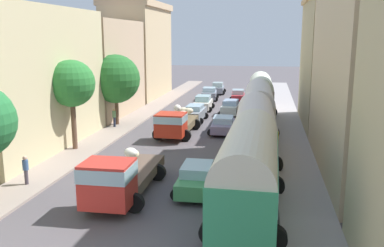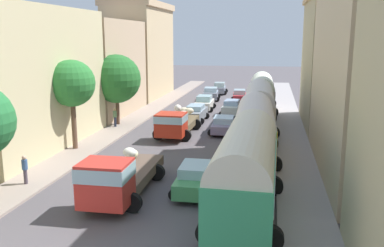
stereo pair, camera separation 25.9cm
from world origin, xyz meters
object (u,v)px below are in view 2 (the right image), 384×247
parked_bus_2 (259,105)px  car_6 (232,107)px  car_0 (196,113)px  car_4 (195,178)px  parked_bus_0 (246,168)px  pedestrian_1 (115,117)px  cargo_truck_0 (118,176)px  car_7 (239,96)px  pedestrian_0 (25,168)px  parked_bus_1 (255,127)px  cargo_truck_1 (176,122)px  car_1 (204,103)px  car_3 (220,88)px  car_5 (224,125)px  car_2 (211,94)px  parked_bus_3 (262,92)px

parked_bus_2 → car_6: parked_bus_2 is taller
car_0 → car_4: (3.26, -18.26, -0.03)m
parked_bus_0 → pedestrian_1: (-12.35, 16.43, -1.25)m
cargo_truck_0 → pedestrian_1: size_ratio=4.20×
cargo_truck_0 → car_0: bearing=89.3°
pedestrian_1 → cargo_truck_0: bearing=-68.7°
car_0 → car_7: bearing=75.0°
car_4 → pedestrian_0: (-9.10, -0.77, 0.23)m
cargo_truck_0 → parked_bus_1: bearing=53.0°
parked_bus_2 → cargo_truck_1: (-6.42, -3.60, -1.02)m
car_1 → pedestrian_0: size_ratio=2.44×
car_7 → pedestrian_1: pedestrian_1 is taller
car_0 → car_3: (-0.14, 19.66, 0.00)m
cargo_truck_1 → car_1: size_ratio=1.70×
parked_bus_2 → car_6: size_ratio=2.41×
parked_bus_0 → parked_bus_1: parked_bus_0 is taller
car_4 → car_5: (-0.09, 13.73, -0.05)m
car_4 → pedestrian_0: 9.14m
car_6 → car_2: bearing=110.3°
pedestrian_0 → pedestrian_1: 14.71m
cargo_truck_1 → car_0: size_ratio=1.64×
parked_bus_3 → car_3: parked_bus_3 is taller
parked_bus_0 → car_3: parked_bus_0 is taller
car_6 → pedestrian_0: (-8.90, -22.87, 0.21)m
parked_bus_3 → parked_bus_2: bearing=-90.0°
parked_bus_1 → parked_bus_2: size_ratio=0.83×
car_3 → car_4: bearing=-84.9°
car_2 → car_5: bearing=-78.5°
parked_bus_3 → car_6: (-2.91, -2.39, -1.38)m
pedestrian_0 → parked_bus_3: bearing=65.0°
parked_bus_1 → car_5: 7.89m
car_1 → car_6: 3.96m
car_1 → car_2: (-0.35, 7.31, 0.01)m
cargo_truck_1 → pedestrian_0: size_ratio=4.14×
parked_bus_0 → cargo_truck_0: (-6.22, 0.75, -1.05)m
parked_bus_2 → car_3: parked_bus_2 is taller
cargo_truck_0 → car_0: cargo_truck_0 is taller
car_1 → car_5: car_1 is taller
parked_bus_3 → cargo_truck_1: (-6.42, -12.60, -0.99)m
cargo_truck_1 → car_2: size_ratio=1.74×
parked_bus_0 → parked_bus_3: parked_bus_0 is taller
pedestrian_1 → car_3: bearing=75.4°
car_1 → car_2: 7.32m
parked_bus_2 → pedestrian_0: (-11.80, -16.27, -1.19)m
parked_bus_0 → cargo_truck_0: size_ratio=1.25×
car_0 → car_4: size_ratio=1.07×
parked_bus_3 → car_5: 11.22m
car_2 → car_3: car_2 is taller
parked_bus_0 → parked_bus_1: size_ratio=1.14×
parked_bus_1 → cargo_truck_1: size_ratio=1.15×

